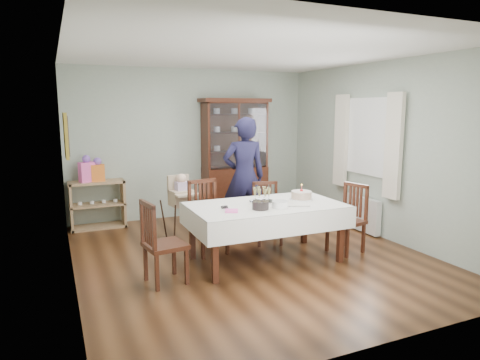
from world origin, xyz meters
TOP-DOWN VIEW (x-y plane):
  - floor at (0.00, 0.00)m, footprint 5.00×5.00m
  - room_shell at (0.00, 0.53)m, footprint 5.00×5.00m
  - dining_table at (0.11, -0.26)m, footprint 2.01×1.17m
  - china_cabinet at (0.75, 2.26)m, footprint 1.30×0.48m
  - sideboard at (-1.75, 2.28)m, footprint 0.90×0.38m
  - picture_frame at (-2.22, 0.80)m, footprint 0.04×0.48m
  - window at (2.22, 0.30)m, footprint 0.04×1.02m
  - curtain_left at (2.16, -0.32)m, footprint 0.07×0.30m
  - curtain_right at (2.16, 0.92)m, footprint 0.07×0.30m
  - radiator at (2.16, 0.30)m, footprint 0.10×0.80m
  - chair_far_left at (-0.48, 0.34)m, footprint 0.50×0.50m
  - chair_far_right at (0.48, 0.41)m, footprint 0.49×0.49m
  - chair_end_left at (-1.30, -0.46)m, footprint 0.50×0.50m
  - chair_end_right at (1.30, -0.41)m, footprint 0.51×0.51m
  - woman at (0.35, 0.95)m, footprint 0.74×0.55m
  - high_chair at (-0.64, 1.07)m, footprint 0.51×0.51m
  - champagne_tray at (0.12, -0.13)m, footprint 0.33×0.33m
  - birthday_cake at (0.68, -0.20)m, footprint 0.32×0.32m
  - plate_stack_dark at (-0.08, -0.48)m, footprint 0.23×0.23m
  - plate_stack_white at (0.18, -0.51)m, footprint 0.22×0.22m
  - napkin_stack at (-0.46, -0.45)m, footprint 0.20×0.20m
  - cutlery at (-0.50, -0.23)m, footprint 0.16×0.19m
  - cake_knife at (0.43, -0.56)m, footprint 0.28×0.13m
  - gift_bag_pink at (-1.89, 2.26)m, footprint 0.27×0.22m
  - gift_bag_orange at (-1.72, 2.26)m, footprint 0.22×0.16m

SIDE VIEW (x-z plane):
  - floor at x=0.00m, z-range 0.00..0.00m
  - chair_far_right at x=0.48m, z-range -0.18..0.72m
  - chair_end_right at x=1.30m, z-range -0.19..0.76m
  - chair_end_left at x=-1.30m, z-range -0.20..0.77m
  - chair_far_left at x=-0.48m, z-range -0.20..0.80m
  - radiator at x=2.16m, z-range 0.02..0.57m
  - dining_table at x=0.11m, z-range 0.00..0.76m
  - sideboard at x=-1.75m, z-range 0.00..0.80m
  - high_chair at x=-0.64m, z-range -0.11..0.91m
  - cutlery at x=-0.50m, z-range 0.76..0.77m
  - cake_knife at x=0.43m, z-range 0.76..0.77m
  - napkin_stack at x=-0.46m, z-range 0.76..0.78m
  - plate_stack_white at x=0.18m, z-range 0.76..0.85m
  - plate_stack_dark at x=-0.08m, z-range 0.76..0.86m
  - birthday_cake at x=0.68m, z-range 0.71..0.93m
  - champagne_tray at x=0.12m, z-range 0.72..0.92m
  - woman at x=0.35m, z-range 0.00..1.86m
  - gift_bag_orange at x=-1.72m, z-range 0.78..1.17m
  - gift_bag_pink at x=-1.89m, z-range 0.77..1.22m
  - china_cabinet at x=0.75m, z-range 0.04..2.21m
  - curtain_left at x=2.16m, z-range 0.67..2.23m
  - curtain_right at x=2.16m, z-range 0.67..2.23m
  - window at x=2.22m, z-range 0.94..2.16m
  - picture_frame at x=-2.22m, z-range 1.36..1.94m
  - room_shell at x=0.00m, z-range -0.80..4.20m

